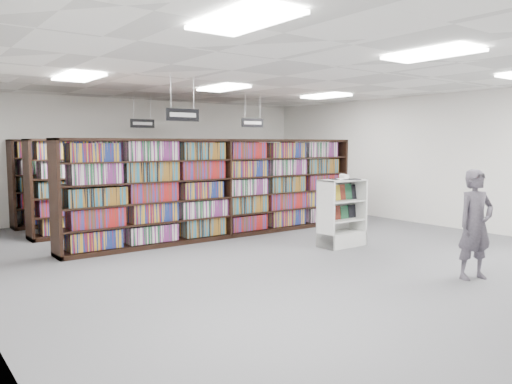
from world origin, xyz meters
TOP-DOWN VIEW (x-y plane):
  - floor at (0.00, 0.00)m, footprint 12.00×12.00m
  - ceiling at (0.00, 0.00)m, footprint 10.00×12.00m
  - wall_back at (0.00, 6.00)m, footprint 10.00×0.10m
  - wall_right at (5.00, 0.00)m, footprint 0.10×12.00m
  - bookshelf_row_near at (0.00, 2.00)m, footprint 7.00×0.60m
  - bookshelf_row_mid at (0.00, 4.00)m, footprint 7.00×0.60m
  - bookshelf_row_far at (0.00, 5.70)m, footprint 7.00×0.60m
  - aisle_sign_left at (-1.50, 1.00)m, footprint 0.65×0.02m
  - aisle_sign_right at (1.50, 3.00)m, footprint 0.65×0.02m
  - aisle_sign_center at (-0.50, 5.00)m, footprint 0.65×0.02m
  - troffer_front_left at (-3.00, -3.00)m, footprint 0.60×1.20m
  - troffer_front_center at (0.00, -3.00)m, footprint 0.60×1.20m
  - troffer_back_left at (-3.00, 2.00)m, footprint 0.60×1.20m
  - troffer_back_center at (0.00, 2.00)m, footprint 0.60×1.20m
  - troffer_back_right at (3.00, 2.00)m, footprint 0.60×1.20m
  - endcap_display at (1.31, -0.18)m, footprint 0.94×0.47m
  - open_book at (1.32, -0.25)m, footprint 0.62×0.51m
  - shopper at (1.15, -3.05)m, footprint 0.68×0.55m

SIDE VIEW (x-z plane):
  - floor at x=0.00m, z-range 0.00..0.00m
  - endcap_display at x=1.31m, z-range -0.20..1.11m
  - shopper at x=1.15m, z-range 0.00..1.63m
  - bookshelf_row_near at x=0.00m, z-range 0.00..2.10m
  - bookshelf_row_mid at x=0.00m, z-range 0.00..2.10m
  - bookshelf_row_far at x=0.00m, z-range 0.00..2.10m
  - open_book at x=1.32m, z-range 1.28..1.41m
  - wall_back at x=0.00m, z-range 0.00..3.20m
  - wall_right at x=5.00m, z-range 0.00..3.20m
  - aisle_sign_left at x=-1.50m, z-range 2.13..2.93m
  - aisle_sign_right at x=1.50m, z-range 2.13..2.93m
  - aisle_sign_center at x=-0.50m, z-range 2.13..2.93m
  - troffer_front_left at x=-3.00m, z-range 3.14..3.18m
  - troffer_front_center at x=0.00m, z-range 3.14..3.18m
  - troffer_back_left at x=-3.00m, z-range 3.14..3.18m
  - troffer_back_center at x=0.00m, z-range 3.14..3.18m
  - troffer_back_right at x=3.00m, z-range 3.14..3.18m
  - ceiling at x=0.00m, z-range 3.15..3.25m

